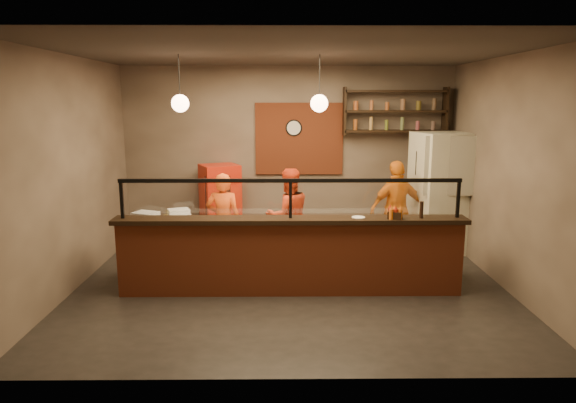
{
  "coord_description": "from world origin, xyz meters",
  "views": [
    {
      "loc": [
        -0.1,
        -6.93,
        2.59
      ],
      "look_at": [
        -0.03,
        0.3,
        1.16
      ],
      "focal_mm": 32.0,
      "sensor_mm": 36.0,
      "label": 1
    }
  ],
  "objects_px": {
    "red_cooler": "(220,205)",
    "condiment_caddy": "(395,215)",
    "cook_right": "(397,209)",
    "pepper_mill": "(421,210)",
    "fridge": "(440,193)",
    "pizza_dough": "(340,222)",
    "cook_mid": "(288,216)",
    "wall_clock": "(294,128)",
    "cook_left": "(224,220)"
  },
  "relations": [
    {
      "from": "cook_mid",
      "to": "red_cooler",
      "type": "xyz_separation_m",
      "value": [
        -1.22,
        1.06,
        -0.04
      ]
    },
    {
      "from": "red_cooler",
      "to": "cook_left",
      "type": "bearing_deg",
      "value": -105.9
    },
    {
      "from": "cook_mid",
      "to": "red_cooler",
      "type": "height_order",
      "value": "cook_mid"
    },
    {
      "from": "condiment_caddy",
      "to": "pepper_mill",
      "type": "distance_m",
      "value": 0.36
    },
    {
      "from": "wall_clock",
      "to": "cook_mid",
      "type": "bearing_deg",
      "value": -94.73
    },
    {
      "from": "cook_mid",
      "to": "pizza_dough",
      "type": "relative_size",
      "value": 3.0
    },
    {
      "from": "wall_clock",
      "to": "red_cooler",
      "type": "xyz_separation_m",
      "value": [
        -1.33,
        -0.31,
        -1.37
      ]
    },
    {
      "from": "cook_right",
      "to": "fridge",
      "type": "height_order",
      "value": "fridge"
    },
    {
      "from": "condiment_caddy",
      "to": "red_cooler",
      "type": "bearing_deg",
      "value": 136.05
    },
    {
      "from": "pizza_dough",
      "to": "fridge",
      "type": "bearing_deg",
      "value": 39.69
    },
    {
      "from": "cook_right",
      "to": "red_cooler",
      "type": "relative_size",
      "value": 1.1
    },
    {
      "from": "cook_right",
      "to": "pizza_dough",
      "type": "distance_m",
      "value": 1.73
    },
    {
      "from": "condiment_caddy",
      "to": "pepper_mill",
      "type": "height_order",
      "value": "pepper_mill"
    },
    {
      "from": "cook_left",
      "to": "condiment_caddy",
      "type": "distance_m",
      "value": 2.74
    },
    {
      "from": "pizza_dough",
      "to": "red_cooler",
      "type": "bearing_deg",
      "value": 133.59
    },
    {
      "from": "wall_clock",
      "to": "pepper_mill",
      "type": "bearing_deg",
      "value": -59.74
    },
    {
      "from": "wall_clock",
      "to": "red_cooler",
      "type": "height_order",
      "value": "wall_clock"
    },
    {
      "from": "cook_mid",
      "to": "condiment_caddy",
      "type": "xyz_separation_m",
      "value": [
        1.39,
        -1.46,
        0.34
      ]
    },
    {
      "from": "cook_left",
      "to": "cook_mid",
      "type": "relative_size",
      "value": 0.97
    },
    {
      "from": "cook_mid",
      "to": "pepper_mill",
      "type": "xyz_separation_m",
      "value": [
        1.74,
        -1.43,
        0.4
      ]
    },
    {
      "from": "wall_clock",
      "to": "fridge",
      "type": "bearing_deg",
      "value": -17.23
    },
    {
      "from": "condiment_caddy",
      "to": "wall_clock",
      "type": "bearing_deg",
      "value": 114.32
    },
    {
      "from": "cook_right",
      "to": "red_cooler",
      "type": "height_order",
      "value": "cook_right"
    },
    {
      "from": "cook_mid",
      "to": "pepper_mill",
      "type": "bearing_deg",
      "value": 121.81
    },
    {
      "from": "fridge",
      "to": "pepper_mill",
      "type": "xyz_separation_m",
      "value": [
        -0.87,
        -2.02,
        0.14
      ]
    },
    {
      "from": "fridge",
      "to": "cook_left",
      "type": "bearing_deg",
      "value": 178.83
    },
    {
      "from": "wall_clock",
      "to": "cook_mid",
      "type": "relative_size",
      "value": 0.2
    },
    {
      "from": "fridge",
      "to": "condiment_caddy",
      "type": "xyz_separation_m",
      "value": [
        -1.22,
        -2.05,
        0.08
      ]
    },
    {
      "from": "red_cooler",
      "to": "cook_mid",
      "type": "bearing_deg",
      "value": -65.88
    },
    {
      "from": "condiment_caddy",
      "to": "cook_left",
      "type": "bearing_deg",
      "value": 152.46
    },
    {
      "from": "red_cooler",
      "to": "condiment_caddy",
      "type": "relative_size",
      "value": 8.3
    },
    {
      "from": "cook_left",
      "to": "cook_right",
      "type": "height_order",
      "value": "cook_right"
    },
    {
      "from": "cook_mid",
      "to": "condiment_caddy",
      "type": "relative_size",
      "value": 8.7
    },
    {
      "from": "cook_left",
      "to": "fridge",
      "type": "relative_size",
      "value": 0.72
    },
    {
      "from": "fridge",
      "to": "condiment_caddy",
      "type": "relative_size",
      "value": 11.68
    },
    {
      "from": "wall_clock",
      "to": "cook_right",
      "type": "relative_size",
      "value": 0.19
    },
    {
      "from": "pizza_dough",
      "to": "wall_clock",
      "type": "bearing_deg",
      "value": 104.49
    },
    {
      "from": "cook_mid",
      "to": "fridge",
      "type": "bearing_deg",
      "value": 173.86
    },
    {
      "from": "wall_clock",
      "to": "cook_right",
      "type": "distance_m",
      "value": 2.37
    },
    {
      "from": "cook_mid",
      "to": "condiment_caddy",
      "type": "distance_m",
      "value": 2.04
    },
    {
      "from": "cook_mid",
      "to": "pepper_mill",
      "type": "distance_m",
      "value": 2.29
    },
    {
      "from": "cook_left",
      "to": "cook_mid",
      "type": "distance_m",
      "value": 1.04
    },
    {
      "from": "wall_clock",
      "to": "fridge",
      "type": "height_order",
      "value": "wall_clock"
    },
    {
      "from": "pepper_mill",
      "to": "fridge",
      "type": "bearing_deg",
      "value": 66.69
    },
    {
      "from": "fridge",
      "to": "pepper_mill",
      "type": "distance_m",
      "value": 2.2
    },
    {
      "from": "cook_right",
      "to": "pepper_mill",
      "type": "bearing_deg",
      "value": 71.58
    },
    {
      "from": "fridge",
      "to": "pizza_dough",
      "type": "distance_m",
      "value": 2.46
    },
    {
      "from": "fridge",
      "to": "red_cooler",
      "type": "xyz_separation_m",
      "value": [
        -3.83,
        0.47,
        -0.3
      ]
    },
    {
      "from": "wall_clock",
      "to": "fridge",
      "type": "relative_size",
      "value": 0.15
    },
    {
      "from": "condiment_caddy",
      "to": "fridge",
      "type": "bearing_deg",
      "value": 59.15
    }
  ]
}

